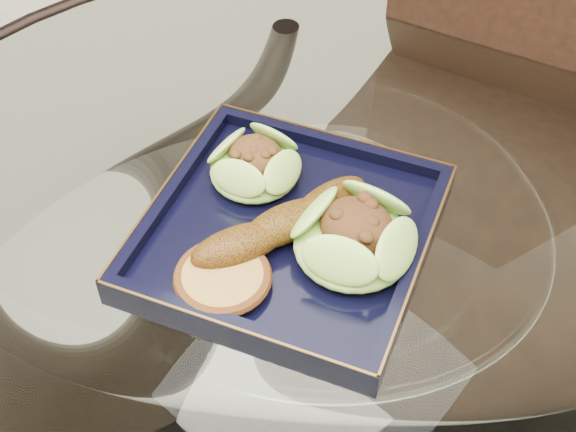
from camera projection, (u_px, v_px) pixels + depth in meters
The scene contains 7 objects.
dining_table at pixel (317, 346), 0.91m from camera, with size 1.13×1.13×0.77m.
dining_chair at pixel (476, 227), 1.10m from camera, with size 0.50×0.50×0.98m.
navy_plate at pixel (288, 236), 0.80m from camera, with size 0.27×0.27×0.02m, color black.
lettuce_wrap_left at pixel (254, 166), 0.82m from camera, with size 0.09×0.09×0.03m, color #639B2D.
lettuce_wrap_right at pixel (354, 240), 0.75m from camera, with size 0.11×0.11×0.04m, color #72A730.
roasted_plantain at pixel (284, 224), 0.77m from camera, with size 0.19×0.04×0.04m, color #62390A.
crumb_patty at pixel (223, 279), 0.74m from camera, with size 0.08×0.08×0.01m, color #B3833B.
Camera 1 is at (0.30, -0.41, 1.38)m, focal length 50.00 mm.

